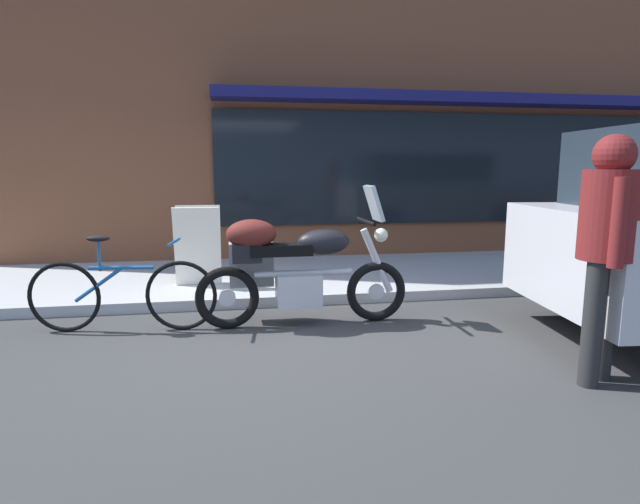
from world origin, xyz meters
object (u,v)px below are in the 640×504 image
sandwich_board_sign (198,245)px  pedestrian_walking (608,230)px  touring_motorcycle (290,266)px  parked_bicycle (122,293)px

sandwich_board_sign → pedestrian_walking: bearing=-47.0°
touring_motorcycle → pedestrian_walking: bearing=-41.0°
touring_motorcycle → parked_bicycle: (-1.60, 0.06, -0.22)m
parked_bicycle → sandwich_board_sign: (0.62, 1.41, 0.24)m
pedestrian_walking → sandwich_board_sign: bearing=133.0°
touring_motorcycle → pedestrian_walking: pedestrian_walking is taller
touring_motorcycle → pedestrian_walking: (2.04, -1.77, 0.53)m
parked_bicycle → sandwich_board_sign: 1.56m
pedestrian_walking → parked_bicycle: bearing=153.3°
touring_motorcycle → parked_bicycle: bearing=178.0°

